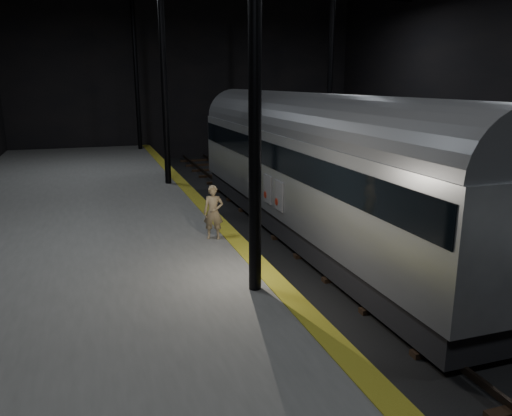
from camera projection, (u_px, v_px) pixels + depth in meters
name	position (u px, v px, depth m)	size (l,w,h in m)	color
ground	(330.00, 254.00, 15.70)	(44.00, 44.00, 0.00)	black
platform_left	(76.00, 266.00, 13.29)	(9.00, 43.80, 1.00)	#585855
tactile_strip	(230.00, 233.00, 14.46)	(0.50, 43.80, 0.01)	olive
track	(330.00, 252.00, 15.69)	(2.40, 43.00, 0.24)	#3F3328
train	(307.00, 161.00, 16.81)	(2.71, 18.04, 4.82)	#979B9F
woman	(213.00, 212.00, 13.82)	(0.55, 0.36, 1.52)	#947E5B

